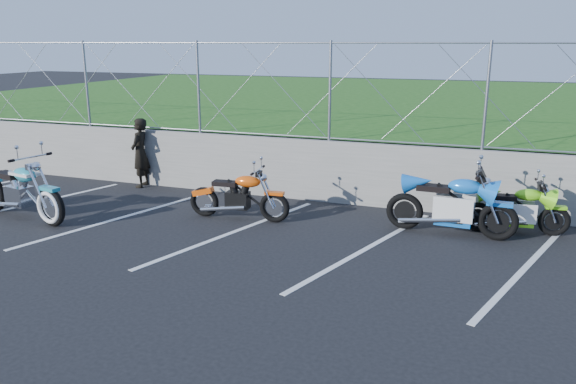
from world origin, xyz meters
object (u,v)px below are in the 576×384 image
(cruiser_turquoise, at_px, (21,193))
(naked_orange, at_px, (240,198))
(sportbike_blue, at_px, (452,207))
(person_standing, at_px, (140,153))
(sportbike_green, at_px, (518,212))

(cruiser_turquoise, bearing_deg, naked_orange, 31.04)
(cruiser_turquoise, xyz_separation_m, sportbike_blue, (7.75, 1.84, -0.00))
(sportbike_blue, height_order, person_standing, person_standing)
(person_standing, bearing_deg, sportbike_blue, 71.38)
(sportbike_green, distance_m, person_standing, 8.15)
(cruiser_turquoise, height_order, sportbike_blue, cruiser_turquoise)
(sportbike_green, relative_size, sportbike_blue, 0.80)
(naked_orange, height_order, sportbike_green, naked_orange)
(cruiser_turquoise, xyz_separation_m, naked_orange, (3.92, 1.37, -0.08))
(sportbike_blue, bearing_deg, sportbike_green, 25.42)
(cruiser_turquoise, xyz_separation_m, sportbike_green, (8.82, 2.28, -0.10))
(sportbike_green, relative_size, person_standing, 1.13)
(sportbike_green, bearing_deg, sportbike_blue, -165.69)
(naked_orange, bearing_deg, sportbike_blue, 2.59)
(cruiser_turquoise, relative_size, sportbike_green, 1.39)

